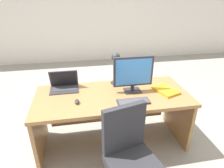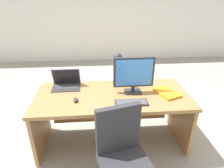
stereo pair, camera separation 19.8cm
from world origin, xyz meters
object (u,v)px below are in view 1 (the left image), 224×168
at_px(desk, 112,106).
at_px(keyboard, 133,102).
at_px(monitor, 133,73).
at_px(book, 165,90).
at_px(office_chair, 131,163).
at_px(mouse, 77,102).
at_px(desk_lamp, 116,62).
at_px(laptop, 64,83).

bearing_deg(desk, keyboard, -54.36).
bearing_deg(monitor, keyboard, -103.45).
bearing_deg(book, monitor, 169.19).
bearing_deg(office_chair, mouse, 129.31).
xyz_separation_m(keyboard, office_chair, (-0.14, -0.48, -0.39)).
relative_size(monitor, desk_lamp, 1.13).
bearing_deg(desk_lamp, desk, -110.98).
distance_m(keyboard, mouse, 0.62).
xyz_separation_m(monitor, book, (0.40, -0.08, -0.23)).
xyz_separation_m(desk, monitor, (0.25, -0.00, 0.43)).
xyz_separation_m(desk, desk_lamp, (0.09, 0.24, 0.50)).
xyz_separation_m(mouse, book, (1.07, 0.09, -0.01)).
relative_size(keyboard, mouse, 4.03).
bearing_deg(desk, monitor, -0.38).
relative_size(mouse, office_chair, 0.10).
bearing_deg(office_chair, monitor, 74.50).
relative_size(desk, office_chair, 2.02).
height_order(desk_lamp, book, desk_lamp).
height_order(monitor, book, monitor).
xyz_separation_m(desk, mouse, (-0.42, -0.17, 0.21)).
bearing_deg(monitor, laptop, 164.32).
relative_size(keyboard, book, 0.99).
height_order(monitor, desk_lamp, monitor).
xyz_separation_m(laptop, mouse, (0.15, -0.40, -0.05)).
height_order(book, office_chair, office_chair).
distance_m(monitor, keyboard, 0.36).
bearing_deg(desk, office_chair, -86.20).
bearing_deg(keyboard, mouse, 171.04).
height_order(desk, desk_lamp, desk_lamp).
bearing_deg(mouse, laptop, 110.28).
xyz_separation_m(desk, keyboard, (0.19, -0.27, 0.20)).
relative_size(keyboard, office_chair, 0.40).
relative_size(laptop, book, 0.96).
relative_size(monitor, mouse, 5.35).
distance_m(keyboard, desk_lamp, 0.59).
bearing_deg(monitor, mouse, -165.92).
height_order(desk, monitor, monitor).
height_order(keyboard, desk_lamp, desk_lamp).
bearing_deg(book, office_chair, -132.15).
height_order(mouse, book, mouse).
relative_size(laptop, keyboard, 0.97).
relative_size(desk, book, 5.06).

